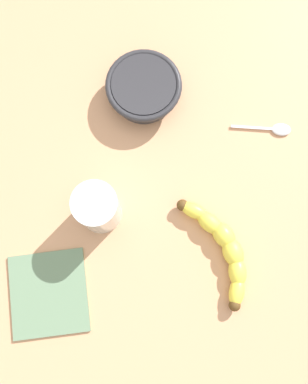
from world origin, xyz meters
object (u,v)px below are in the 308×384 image
banana (223,247)px  ceramic_bowl (144,88)px  smoothie_glass (98,208)px  teaspoon (278,129)px

banana → ceramic_bowl: 32.07cm
banana → ceramic_bowl: bearing=-1.0°
smoothie_glass → banana: bearing=91.9°
smoothie_glass → teaspoon: (-24.99, 26.13, -4.66)cm
smoothie_glass → teaspoon: size_ratio=0.98×
banana → teaspoon: 24.55cm
banana → ceramic_bowl: (-23.11, -22.19, 1.22)cm
banana → teaspoon: bearing=-53.5°
teaspoon → banana: bearing=-112.8°
teaspoon → ceramic_bowl: bearing=168.4°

